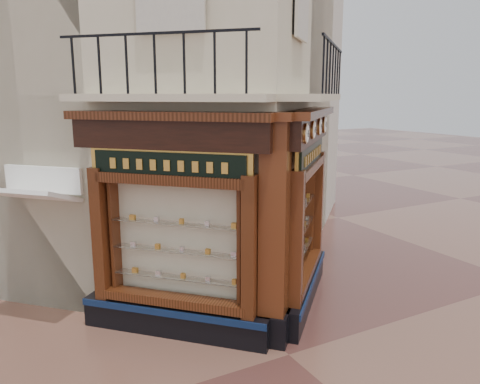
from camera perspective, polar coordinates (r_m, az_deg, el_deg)
ground at (r=8.28m, az=5.96°, el=-19.13°), size 80.00×80.00×0.00m
main_building at (r=12.78m, az=-10.08°, el=19.49°), size 11.31×11.31×12.00m
neighbour_left at (r=14.61m, az=-22.88°, el=15.82°), size 11.31×11.31×11.00m
neighbour_right at (r=15.93m, az=-4.15°, el=16.27°), size 11.31×11.31×11.00m
shopfront_left at (r=8.19m, az=-8.24°, el=-4.44°), size 2.86×2.86×3.98m
shopfront_right at (r=9.48m, az=7.92°, el=-2.18°), size 2.86×2.86×3.98m
corner_pilaster at (r=7.87m, az=4.21°, el=-5.24°), size 0.85×0.85×3.98m
balcony at (r=8.37m, az=0.75°, el=11.57°), size 5.94×2.97×1.03m
clock_a at (r=7.82m, az=8.04°, el=7.07°), size 0.27×0.27×0.34m
clock_b at (r=8.65m, az=8.89°, el=7.49°), size 0.27×0.27×0.33m
clock_c at (r=9.55m, az=9.65°, el=7.85°), size 0.27×0.27×0.34m
clock_d at (r=10.38m, az=10.24°, el=8.14°), size 0.30×0.30×0.38m
awning at (r=10.11m, az=-23.29°, el=-14.07°), size 1.89×1.89×0.40m
signboard_left at (r=7.88m, az=-8.71°, el=3.28°), size 2.11×2.11×0.57m
signboard_right at (r=9.27m, az=8.59°, el=4.54°), size 2.15×2.15×0.58m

